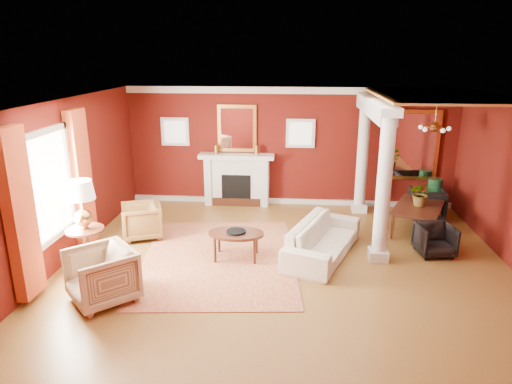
# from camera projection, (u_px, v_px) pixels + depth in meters

# --- Properties ---
(ground) EXTENTS (8.00, 8.00, 0.00)m
(ground) POSITION_uv_depth(u_px,v_px,m) (285.00, 263.00, 8.30)
(ground) COLOR brown
(ground) RESTS_ON ground
(room_shell) EXTENTS (8.04, 7.04, 2.92)m
(room_shell) POSITION_uv_depth(u_px,v_px,m) (288.00, 155.00, 7.71)
(room_shell) COLOR #510C0B
(room_shell) RESTS_ON ground
(fireplace) EXTENTS (1.85, 0.42, 1.29)m
(fireplace) POSITION_uv_depth(u_px,v_px,m) (237.00, 179.00, 11.38)
(fireplace) COLOR silver
(fireplace) RESTS_ON ground
(overmantel_mirror) EXTENTS (0.95, 0.07, 1.15)m
(overmantel_mirror) POSITION_uv_depth(u_px,v_px,m) (237.00, 128.00, 11.14)
(overmantel_mirror) COLOR gold
(overmantel_mirror) RESTS_ON fireplace
(flank_window_left) EXTENTS (0.70, 0.07, 0.70)m
(flank_window_left) POSITION_uv_depth(u_px,v_px,m) (175.00, 132.00, 11.30)
(flank_window_left) COLOR silver
(flank_window_left) RESTS_ON room_shell
(flank_window_right) EXTENTS (0.70, 0.07, 0.70)m
(flank_window_right) POSITION_uv_depth(u_px,v_px,m) (300.00, 133.00, 11.05)
(flank_window_right) COLOR silver
(flank_window_right) RESTS_ON room_shell
(left_window) EXTENTS (0.21, 2.55, 2.60)m
(left_window) POSITION_uv_depth(u_px,v_px,m) (53.00, 193.00, 7.63)
(left_window) COLOR white
(left_window) RESTS_ON room_shell
(column_front) EXTENTS (0.36, 0.36, 2.80)m
(column_front) POSITION_uv_depth(u_px,v_px,m) (384.00, 186.00, 8.03)
(column_front) COLOR silver
(column_front) RESTS_ON ground
(column_back) EXTENTS (0.36, 0.36, 2.80)m
(column_back) POSITION_uv_depth(u_px,v_px,m) (363.00, 154.00, 10.60)
(column_back) COLOR silver
(column_back) RESTS_ON ground
(header_beam) EXTENTS (0.30, 3.20, 0.32)m
(header_beam) POSITION_uv_depth(u_px,v_px,m) (374.00, 107.00, 9.21)
(header_beam) COLOR silver
(header_beam) RESTS_ON column_front
(amber_ceiling) EXTENTS (2.30, 3.40, 0.04)m
(amber_ceiling) POSITION_uv_depth(u_px,v_px,m) (436.00, 96.00, 8.90)
(amber_ceiling) COLOR #D4873E
(amber_ceiling) RESTS_ON room_shell
(dining_mirror) EXTENTS (1.30, 0.07, 1.70)m
(dining_mirror) POSITION_uv_depth(u_px,v_px,m) (411.00, 145.00, 10.90)
(dining_mirror) COLOR gold
(dining_mirror) RESTS_ON room_shell
(chandelier) EXTENTS (0.60, 0.62, 0.75)m
(chandelier) POSITION_uv_depth(u_px,v_px,m) (435.00, 127.00, 9.12)
(chandelier) COLOR #AB7736
(chandelier) RESTS_ON room_shell
(crown_trim) EXTENTS (8.00, 0.08, 0.16)m
(crown_trim) POSITION_uv_depth(u_px,v_px,m) (291.00, 90.00, 10.77)
(crown_trim) COLOR silver
(crown_trim) RESTS_ON room_shell
(base_trim) EXTENTS (8.00, 0.08, 0.12)m
(base_trim) POSITION_uv_depth(u_px,v_px,m) (289.00, 201.00, 11.58)
(base_trim) COLOR silver
(base_trim) RESTS_ON ground
(rug) EXTENTS (3.11, 3.94, 0.01)m
(rug) POSITION_uv_depth(u_px,v_px,m) (219.00, 258.00, 8.49)
(rug) COLOR maroon
(rug) RESTS_ON ground
(sofa) EXTENTS (1.41, 2.33, 0.88)m
(sofa) POSITION_uv_depth(u_px,v_px,m) (323.00, 233.00, 8.52)
(sofa) COLOR beige
(sofa) RESTS_ON ground
(armchair_leopard) EXTENTS (0.95, 0.98, 0.79)m
(armchair_leopard) POSITION_uv_depth(u_px,v_px,m) (141.00, 219.00, 9.36)
(armchair_leopard) COLOR black
(armchair_leopard) RESTS_ON ground
(armchair_stripe) EXTENTS (1.24, 1.24, 0.93)m
(armchair_stripe) POSITION_uv_depth(u_px,v_px,m) (101.00, 273.00, 6.92)
(armchair_stripe) COLOR tan
(armchair_stripe) RESTS_ON ground
(coffee_table) EXTENTS (1.03, 1.03, 0.52)m
(coffee_table) POSITION_uv_depth(u_px,v_px,m) (236.00, 235.00, 8.37)
(coffee_table) COLOR black
(coffee_table) RESTS_ON ground
(coffee_book) EXTENTS (0.14, 0.06, 0.20)m
(coffee_book) POSITION_uv_depth(u_px,v_px,m) (235.00, 228.00, 8.30)
(coffee_book) COLOR black
(coffee_book) RESTS_ON coffee_table
(side_table) EXTENTS (0.65, 0.65, 1.62)m
(side_table) POSITION_uv_depth(u_px,v_px,m) (83.00, 209.00, 7.79)
(side_table) COLOR black
(side_table) RESTS_ON ground
(dining_table) EXTENTS (1.16, 1.70, 0.90)m
(dining_table) POSITION_uv_depth(u_px,v_px,m) (420.00, 211.00, 9.69)
(dining_table) COLOR black
(dining_table) RESTS_ON ground
(dining_chair_near) EXTENTS (0.72, 0.69, 0.66)m
(dining_chair_near) POSITION_uv_depth(u_px,v_px,m) (435.00, 238.00, 8.58)
(dining_chair_near) COLOR black
(dining_chair_near) RESTS_ON ground
(dining_chair_far) EXTENTS (0.82, 0.77, 0.77)m
(dining_chair_far) POSITION_uv_depth(u_px,v_px,m) (427.00, 202.00, 10.48)
(dining_chair_far) COLOR black
(dining_chair_far) RESTS_ON ground
(green_urn) EXTENTS (0.36, 0.36, 0.87)m
(green_urn) POSITION_uv_depth(u_px,v_px,m) (433.00, 200.00, 10.78)
(green_urn) COLOR #154324
(green_urn) RESTS_ON ground
(potted_plant) EXTENTS (0.48, 0.54, 0.42)m
(potted_plant) POSITION_uv_depth(u_px,v_px,m) (423.00, 181.00, 9.52)
(potted_plant) COLOR #26591E
(potted_plant) RESTS_ON dining_table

